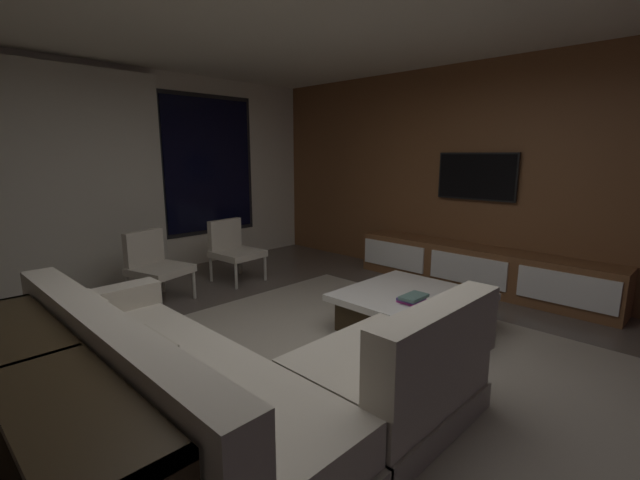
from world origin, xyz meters
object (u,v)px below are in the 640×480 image
at_px(accent_chair_near_window, 233,247).
at_px(accent_chair_by_curtain, 154,262).
at_px(console_table_behind_couch, 43,423).
at_px(mounted_tv, 476,176).
at_px(sectional_couch, 230,384).
at_px(media_console, 479,270).
at_px(coffee_table, 411,312).
at_px(book_stack_on_coffee_table, 412,298).

distance_m(accent_chair_near_window, accent_chair_by_curtain, 1.07).
height_order(accent_chair_by_curtain, console_table_behind_couch, accent_chair_by_curtain).
bearing_deg(mounted_tv, sectional_couch, -175.12).
distance_m(accent_chair_by_curtain, mounted_tv, 3.90).
xyz_separation_m(sectional_couch, console_table_behind_couch, (-0.91, 0.13, 0.13)).
xyz_separation_m(mounted_tv, console_table_behind_couch, (-4.71, -0.20, -0.93)).
xyz_separation_m(media_console, console_table_behind_couch, (-4.53, 0.00, 0.17)).
bearing_deg(sectional_couch, mounted_tv, 4.88).
xyz_separation_m(accent_chair_near_window, accent_chair_by_curtain, (-1.07, -0.05, 0.00)).
height_order(accent_chair_near_window, mounted_tv, mounted_tv).
distance_m(sectional_couch, coffee_table, 1.99).
bearing_deg(book_stack_on_coffee_table, console_table_behind_couch, 175.34).
bearing_deg(coffee_table, sectional_couch, -179.18).
relative_size(accent_chair_near_window, media_console, 0.25).
bearing_deg(console_table_behind_couch, book_stack_on_coffee_table, -4.66).
relative_size(accent_chair_by_curtain, console_table_behind_couch, 0.37).
bearing_deg(media_console, sectional_couch, -178.00).
relative_size(sectional_couch, media_console, 0.81).
bearing_deg(console_table_behind_couch, accent_chair_by_curtain, 55.88).
bearing_deg(mounted_tv, accent_chair_by_curtain, 144.03).
relative_size(sectional_couch, accent_chair_near_window, 3.21).
distance_m(coffee_table, book_stack_on_coffee_table, 0.31).
distance_m(accent_chair_by_curtain, media_console, 3.77).
bearing_deg(media_console, accent_chair_by_curtain, 139.97).
height_order(sectional_couch, console_table_behind_couch, sectional_couch).
height_order(coffee_table, book_stack_on_coffee_table, book_stack_on_coffee_table).
height_order(accent_chair_near_window, accent_chair_by_curtain, same).
bearing_deg(coffee_table, book_stack_on_coffee_table, -147.34).
height_order(coffee_table, media_console, media_console).
bearing_deg(media_console, book_stack_on_coffee_table, -173.11).
height_order(book_stack_on_coffee_table, console_table_behind_couch, console_table_behind_couch).
relative_size(accent_chair_near_window, accent_chair_by_curtain, 1.00).
bearing_deg(media_console, coffee_table, -176.56).
bearing_deg(accent_chair_near_window, sectional_couch, -124.67).
relative_size(sectional_couch, mounted_tv, 2.55).
bearing_deg(sectional_couch, console_table_behind_couch, 172.05).
bearing_deg(sectional_couch, accent_chair_near_window, 55.33).
distance_m(accent_chair_near_window, console_table_behind_couch, 3.67).
bearing_deg(media_console, mounted_tv, 47.60).
distance_m(book_stack_on_coffee_table, accent_chair_by_curtain, 2.85).
xyz_separation_m(sectional_couch, coffee_table, (1.99, 0.03, -0.10)).
xyz_separation_m(book_stack_on_coffee_table, media_console, (1.82, 0.22, -0.14)).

